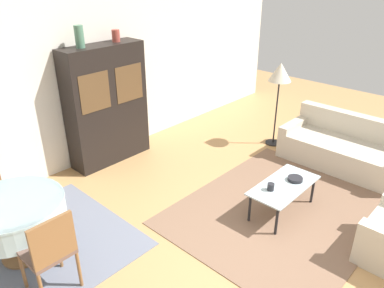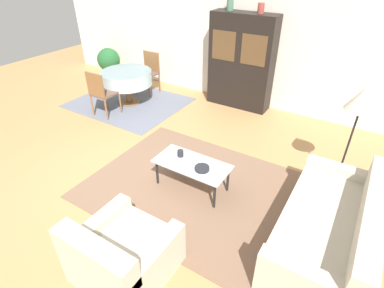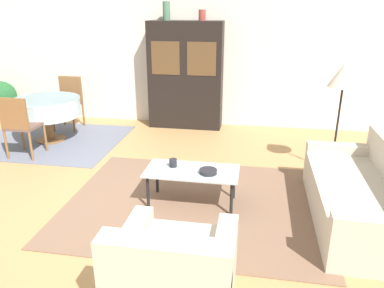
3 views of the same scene
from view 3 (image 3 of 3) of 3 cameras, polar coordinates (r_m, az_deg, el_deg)
The scene contains 17 objects.
ground_plane at distance 4.38m, azimuth -12.99°, elevation -10.36°, with size 14.00×14.00×0.00m, color tan.
wall_back at distance 7.29m, azimuth -2.83°, elevation 13.69°, with size 10.00×0.06×2.70m.
area_rug at distance 4.48m, azimuth 0.32°, elevation -8.94°, with size 2.97×2.36×0.01m.
dining_rug at distance 6.92m, azimuth -20.78°, elevation 0.52°, with size 2.42×1.99×0.01m.
couch at distance 4.42m, azimuth 24.87°, elevation -7.36°, with size 0.93×1.95×0.80m.
armchair at distance 3.02m, azimuth -2.72°, elevation -18.91°, with size 0.90×0.90×0.77m.
coffee_table at distance 4.30m, azimuth 0.00°, elevation -4.54°, with size 1.07×0.52×0.42m.
display_cabinet at distance 7.04m, azimuth -0.97°, elevation 10.37°, with size 1.35×0.43×1.95m.
dining_table at distance 6.75m, azimuth -21.25°, elevation 5.21°, with size 1.10×1.10×0.74m.
dining_chair_near at distance 6.14m, azimuth -24.75°, elevation 2.91°, with size 0.44×0.44×0.95m.
dining_chair_far at distance 7.41m, azimuth -18.26°, elevation 6.52°, with size 0.44×0.44×0.95m.
floor_lamp at distance 5.27m, azimuth 22.13°, elevation 9.15°, with size 0.40×0.40×1.53m.
cup at distance 4.37m, azimuth -2.90°, elevation -2.89°, with size 0.09×0.09×0.10m.
bowl at distance 4.20m, azimuth 2.47°, elevation -4.20°, with size 0.20×0.20×0.05m.
vase_tall at distance 7.00m, azimuth -3.92°, elevation 19.58°, with size 0.13×0.13×0.32m.
vase_short at distance 6.88m, azimuth 1.55°, elevation 19.04°, with size 0.12×0.12×0.18m.
potted_plant at distance 8.46m, azimuth -27.05°, elevation 6.24°, with size 0.60×0.60×0.79m.
Camera 3 is at (1.58, -3.44, 2.20)m, focal length 35.00 mm.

